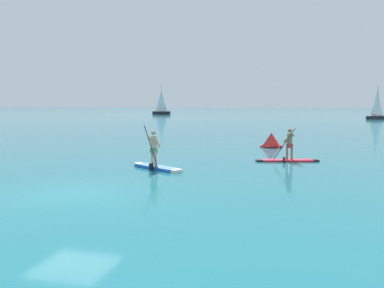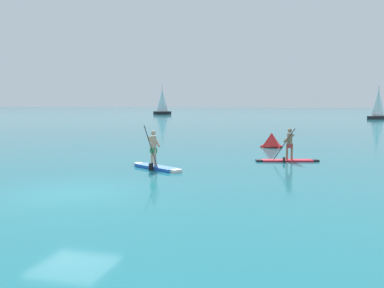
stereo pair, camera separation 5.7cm
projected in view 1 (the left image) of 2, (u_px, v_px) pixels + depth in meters
name	position (u px, v px, depth m)	size (l,w,h in m)	color
ground	(73.00, 193.00, 13.54)	(440.00, 440.00, 0.00)	#1E727F
paddleboarder_mid_center	(156.00, 161.00, 18.42)	(2.75, 1.92, 1.95)	blue
paddleboarder_far_right	(288.00, 154.00, 20.73)	(3.14, 1.21, 1.74)	red
race_marker_buoy	(271.00, 141.00, 27.37)	(1.73, 1.73, 0.95)	red
sailboat_left_horizon	(161.00, 111.00, 101.34)	(4.44, 2.02, 7.33)	black
sailboat_right_horizon	(377.00, 114.00, 72.84)	(3.83, 4.01, 5.87)	black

